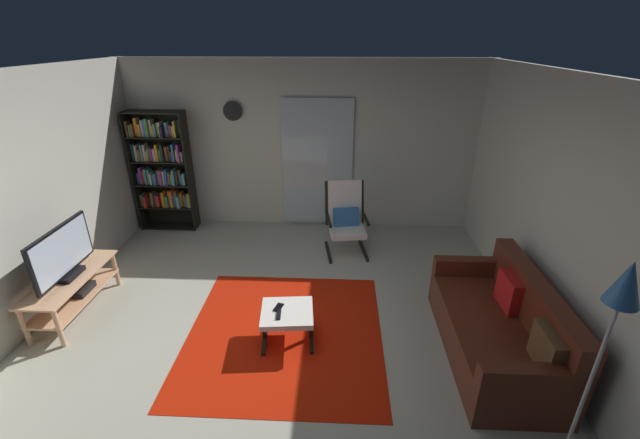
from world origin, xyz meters
name	(u,v)px	position (x,y,z in m)	size (l,w,h in m)	color
ground_plane	(280,339)	(0.00, 0.00, 0.00)	(7.02, 7.02, 0.00)	#AFAC99
wall_back	(302,147)	(0.00, 2.90, 1.30)	(5.60, 0.06, 2.60)	beige
wall_right	(579,234)	(2.70, 0.00, 1.30)	(0.06, 6.00, 2.60)	beige
glass_door_panel	(317,164)	(0.24, 2.83, 1.05)	(1.10, 0.01, 2.00)	silver
area_rug	(285,333)	(0.04, 0.10, 0.00)	(2.04, 2.14, 0.01)	red
tv_stand	(74,288)	(-2.36, 0.36, 0.31)	(0.46, 1.21, 0.47)	tan
television	(63,254)	(-2.36, 0.35, 0.75)	(0.20, 0.95, 0.58)	black
bookshelf_near_tv	(162,168)	(-2.17, 2.63, 1.00)	(0.88, 0.30, 1.88)	black
leather_sofa	(500,329)	(2.17, -0.09, 0.30)	(0.84, 1.78, 0.83)	#562315
lounge_armchair	(346,216)	(0.69, 1.99, 0.53)	(0.65, 0.72, 1.02)	black
ottoman	(287,316)	(0.09, 0.01, 0.30)	(0.56, 0.53, 0.36)	white
tv_remote	(279,315)	(0.01, -0.07, 0.37)	(0.04, 0.14, 0.02)	black
cell_phone	(278,307)	(-0.01, 0.05, 0.37)	(0.07, 0.14, 0.01)	black
floor_lamp_by_sofa	(617,310)	(2.22, -1.28, 1.43)	(0.22, 0.22, 1.76)	#A5A5AD
wall_clock	(233,111)	(-1.03, 2.82, 1.85)	(0.29, 0.03, 0.29)	silver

